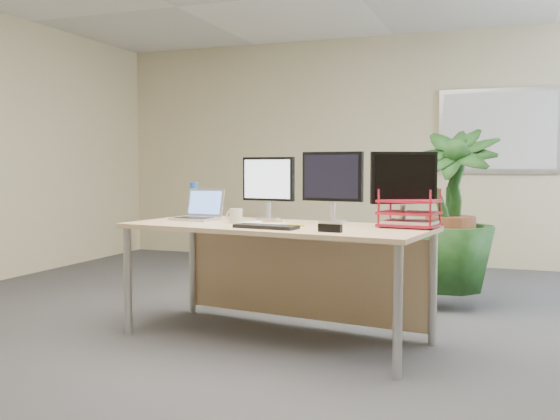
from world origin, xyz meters
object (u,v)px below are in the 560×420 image
(floor_plant, at_px, (450,216))
(monitor_left, at_px, (268,184))
(desk, at_px, (284,247))
(laptop, at_px, (199,212))
(monitor_right, at_px, (332,182))

(floor_plant, distance_m, monitor_left, 1.59)
(desk, xyz_separation_m, laptop, (-0.68, 0.08, 0.22))
(floor_plant, height_order, laptop, floor_plant)
(desk, xyz_separation_m, floor_plant, (0.98, 1.25, 0.14))
(monitor_left, bearing_deg, desk, -48.27)
(floor_plant, xyz_separation_m, laptop, (-1.66, -1.17, 0.08))
(desk, height_order, monitor_left, monitor_left)
(floor_plant, bearing_deg, monitor_left, -139.10)
(floor_plant, distance_m, monitor_right, 1.33)
(floor_plant, relative_size, laptop, 4.36)
(floor_plant, bearing_deg, laptop, -144.80)
(monitor_left, distance_m, laptop, 0.54)
(floor_plant, relative_size, monitor_left, 3.33)
(desk, relative_size, laptop, 6.11)
(floor_plant, xyz_separation_m, monitor_right, (-0.69, -1.10, 0.30))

